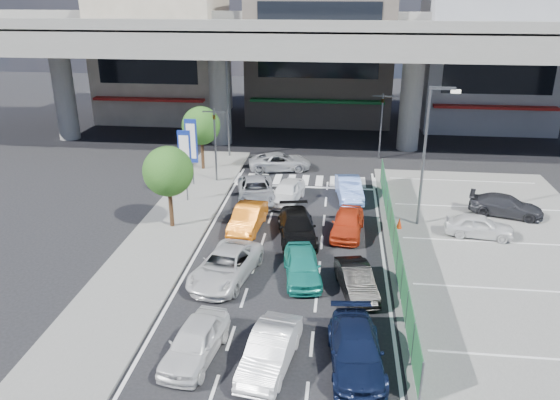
# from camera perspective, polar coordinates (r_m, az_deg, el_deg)

# --- Properties ---
(ground) EXTENTS (120.00, 120.00, 0.00)m
(ground) POSITION_cam_1_polar(r_m,az_deg,el_deg) (27.06, 0.70, -7.07)
(ground) COLOR black
(ground) RESTS_ON ground
(parking_lot) EXTENTS (12.00, 28.00, 0.06)m
(parking_lot) POSITION_cam_1_polar(r_m,az_deg,el_deg) (29.98, 22.65, -5.81)
(parking_lot) COLOR slate
(parking_lot) RESTS_ON ground
(sidewalk_left) EXTENTS (4.00, 30.00, 0.12)m
(sidewalk_left) POSITION_cam_1_polar(r_m,az_deg,el_deg) (31.90, -11.17, -2.74)
(sidewalk_left) COLOR slate
(sidewalk_left) RESTS_ON ground
(fence_run) EXTENTS (0.16, 22.00, 1.80)m
(fence_run) POSITION_cam_1_polar(r_m,az_deg,el_deg) (27.58, 11.99, -4.89)
(fence_run) COLOR #1F5A31
(fence_run) RESTS_ON ground
(expressway) EXTENTS (64.00, 14.00, 10.75)m
(expressway) POSITION_cam_1_polar(r_m,az_deg,el_deg) (45.89, 3.68, 16.25)
(expressway) COLOR slate
(expressway) RESTS_ON ground
(building_west) EXTENTS (12.00, 10.90, 13.00)m
(building_west) POSITION_cam_1_polar(r_m,az_deg,el_deg) (58.92, -12.09, 14.78)
(building_west) COLOR gray
(building_west) RESTS_ON ground
(building_center) EXTENTS (14.00, 10.90, 15.00)m
(building_center) POSITION_cam_1_polar(r_m,az_deg,el_deg) (56.92, 4.27, 15.96)
(building_center) COLOR gray
(building_center) RESTS_ON ground
(building_east) EXTENTS (12.00, 10.90, 12.00)m
(building_east) POSITION_cam_1_polar(r_m,az_deg,el_deg) (57.67, 20.71, 13.26)
(building_east) COLOR gray
(building_east) RESTS_ON ground
(traffic_light_left) EXTENTS (1.60, 1.24, 5.20)m
(traffic_light_left) POSITION_cam_1_polar(r_m,az_deg,el_deg) (37.75, -6.86, 7.55)
(traffic_light_left) COLOR #595B60
(traffic_light_left) RESTS_ON ground
(traffic_light_right) EXTENTS (1.60, 1.24, 5.20)m
(traffic_light_right) POSITION_cam_1_polar(r_m,az_deg,el_deg) (43.69, 10.62, 9.25)
(traffic_light_right) COLOR #595B60
(traffic_light_right) RESTS_ON ground
(street_lamp_right) EXTENTS (1.65, 0.22, 8.00)m
(street_lamp_right) POSITION_cam_1_polar(r_m,az_deg,el_deg) (31.12, 15.23, 5.52)
(street_lamp_right) COLOR #595B60
(street_lamp_right) RESTS_ON ground
(street_lamp_left) EXTENTS (1.65, 0.22, 8.00)m
(street_lamp_left) POSITION_cam_1_polar(r_m,az_deg,el_deg) (43.32, -5.27, 10.55)
(street_lamp_left) COLOR #595B60
(street_lamp_left) RESTS_ON ground
(signboard_near) EXTENTS (0.80, 0.14, 4.70)m
(signboard_near) POSITION_cam_1_polar(r_m,az_deg,el_deg) (34.50, -9.91, 4.54)
(signboard_near) COLOR #595B60
(signboard_near) RESTS_ON ground
(signboard_far) EXTENTS (0.80, 0.14, 4.70)m
(signboard_far) POSITION_cam_1_polar(r_m,az_deg,el_deg) (37.37, -9.25, 5.90)
(signboard_far) COLOR #595B60
(signboard_far) RESTS_ON ground
(tree_near) EXTENTS (2.80, 2.80, 4.80)m
(tree_near) POSITION_cam_1_polar(r_m,az_deg,el_deg) (30.71, -11.61, 2.93)
(tree_near) COLOR #382314
(tree_near) RESTS_ON ground
(tree_far) EXTENTS (2.80, 2.80, 4.80)m
(tree_far) POSITION_cam_1_polar(r_m,az_deg,el_deg) (40.61, -8.25, 7.68)
(tree_far) COLOR #382314
(tree_far) RESTS_ON ground
(van_white_back_left) EXTENTS (2.17, 4.24, 1.38)m
(van_white_back_left) POSITION_cam_1_polar(r_m,az_deg,el_deg) (21.04, -8.86, -14.41)
(van_white_back_left) COLOR silver
(van_white_back_left) RESTS_ON ground
(hatch_white_back_mid) EXTENTS (2.09, 4.33, 1.37)m
(hatch_white_back_mid) POSITION_cam_1_polar(r_m,az_deg,el_deg) (20.40, -1.04, -15.45)
(hatch_white_back_mid) COLOR white
(hatch_white_back_mid) RESTS_ON ground
(minivan_navy_back) EXTENTS (2.28, 4.79, 1.35)m
(minivan_navy_back) POSITION_cam_1_polar(r_m,az_deg,el_deg) (20.61, 7.93, -15.27)
(minivan_navy_back) COLOR black
(minivan_navy_back) RESTS_ON ground
(sedan_white_mid_left) EXTENTS (3.21, 5.32, 1.38)m
(sedan_white_mid_left) POSITION_cam_1_polar(r_m,az_deg,el_deg) (25.88, -5.72, -6.87)
(sedan_white_mid_left) COLOR silver
(sedan_white_mid_left) RESTS_ON ground
(taxi_teal_mid) EXTENTS (2.25, 4.26, 1.38)m
(taxi_teal_mid) POSITION_cam_1_polar(r_m,az_deg,el_deg) (25.82, 2.33, -6.84)
(taxi_teal_mid) COLOR teal
(taxi_teal_mid) RESTS_ON ground
(hatch_black_mid_right) EXTENTS (2.11, 4.00, 1.25)m
(hatch_black_mid_right) POSITION_cam_1_polar(r_m,az_deg,el_deg) (24.94, 7.97, -8.31)
(hatch_black_mid_right) COLOR black
(hatch_black_mid_right) RESTS_ON ground
(taxi_orange_left) EXTENTS (1.80, 4.29, 1.38)m
(taxi_orange_left) POSITION_cam_1_polar(r_m,az_deg,el_deg) (30.89, -3.38, -1.90)
(taxi_orange_left) COLOR orange
(taxi_orange_left) RESTS_ON ground
(sedan_black_mid) EXTENTS (2.76, 5.03, 1.38)m
(sedan_black_mid) POSITION_cam_1_polar(r_m,az_deg,el_deg) (29.71, 1.80, -2.86)
(sedan_black_mid) COLOR black
(sedan_black_mid) RESTS_ON ground
(taxi_orange_right) EXTENTS (2.06, 4.20, 1.38)m
(taxi_orange_right) POSITION_cam_1_polar(r_m,az_deg,el_deg) (30.46, 7.07, -2.38)
(taxi_orange_right) COLOR red
(taxi_orange_right) RESTS_ON ground
(wagon_silver_front_left) EXTENTS (3.21, 5.32, 1.38)m
(wagon_silver_front_left) POSITION_cam_1_polar(r_m,az_deg,el_deg) (34.97, -2.54, 0.98)
(wagon_silver_front_left) COLOR #AEAFB6
(wagon_silver_front_left) RESTS_ON ground
(sedan_white_front_mid) EXTENTS (2.36, 4.28, 1.38)m
(sedan_white_front_mid) POSITION_cam_1_polar(r_m,az_deg,el_deg) (34.74, 0.73, 0.85)
(sedan_white_front_mid) COLOR white
(sedan_white_front_mid) RESTS_ON ground
(kei_truck_front_right) EXTENTS (1.97, 4.32, 1.38)m
(kei_truck_front_right) POSITION_cam_1_polar(r_m,az_deg,el_deg) (35.58, 7.23, 1.19)
(kei_truck_front_right) COLOR #6C91E7
(kei_truck_front_right) RESTS_ON ground
(crossing_wagon_silver) EXTENTS (5.00, 3.08, 1.29)m
(crossing_wagon_silver) POSITION_cam_1_polar(r_m,az_deg,el_deg) (40.91, -0.02, 4.02)
(crossing_wagon_silver) COLOR #A4A7AC
(crossing_wagon_silver) RESTS_ON ground
(parked_sedan_white) EXTENTS (3.84, 1.99, 1.25)m
(parked_sedan_white) POSITION_cam_1_polar(r_m,az_deg,el_deg) (31.80, 20.08, -2.55)
(parked_sedan_white) COLOR silver
(parked_sedan_white) RESTS_ON parking_lot
(parked_sedan_dgrey) EXTENTS (4.55, 2.85, 1.23)m
(parked_sedan_dgrey) POSITION_cam_1_polar(r_m,az_deg,el_deg) (35.30, 22.54, -0.55)
(parked_sedan_dgrey) COLOR #2C2C31
(parked_sedan_dgrey) RESTS_ON parking_lot
(traffic_cone) EXTENTS (0.42, 0.42, 0.63)m
(traffic_cone) POSITION_cam_1_polar(r_m,az_deg,el_deg) (31.72, 12.36, -2.36)
(traffic_cone) COLOR red
(traffic_cone) RESTS_ON parking_lot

